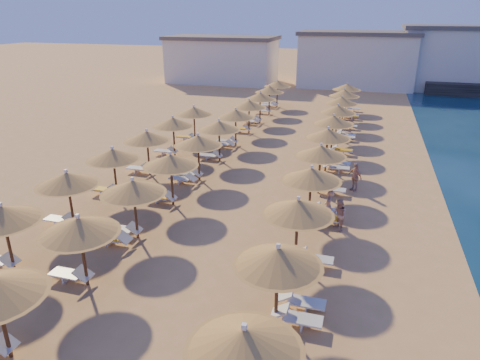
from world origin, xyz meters
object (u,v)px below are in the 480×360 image
(parasol_row_west, at_px, (209,133))
(beachgoer_c, at_px, (355,177))
(parasol_row_east, at_px, (325,142))
(beachgoer_a, at_px, (328,206))
(beachgoer_b, at_px, (339,215))

(parasol_row_west, xyz_separation_m, beachgoer_c, (9.21, -0.89, -1.63))
(parasol_row_east, relative_size, beachgoer_a, 26.96)
(parasol_row_west, height_order, beachgoer_a, parasol_row_west)
(beachgoer_a, xyz_separation_m, beachgoer_c, (1.06, 4.46, -0.00))
(beachgoer_b, relative_size, beachgoer_c, 0.93)
(parasol_row_east, bearing_deg, parasol_row_west, 180.00)
(beachgoer_a, bearing_deg, parasol_row_west, -111.22)
(beachgoer_a, bearing_deg, beachgoer_b, 47.94)
(parasol_row_west, xyz_separation_m, beachgoer_b, (8.74, -6.16, -1.69))
(beachgoer_c, bearing_deg, parasol_row_east, -162.59)
(parasol_row_west, height_order, beachgoer_b, parasol_row_west)
(beachgoer_b, xyz_separation_m, beachgoer_a, (-0.58, 0.81, 0.06))
(parasol_row_east, bearing_deg, beachgoer_b, -76.61)
(parasol_row_east, xyz_separation_m, beachgoer_c, (1.94, -0.89, -1.63))
(parasol_row_east, xyz_separation_m, beachgoer_a, (0.88, -5.35, -1.63))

